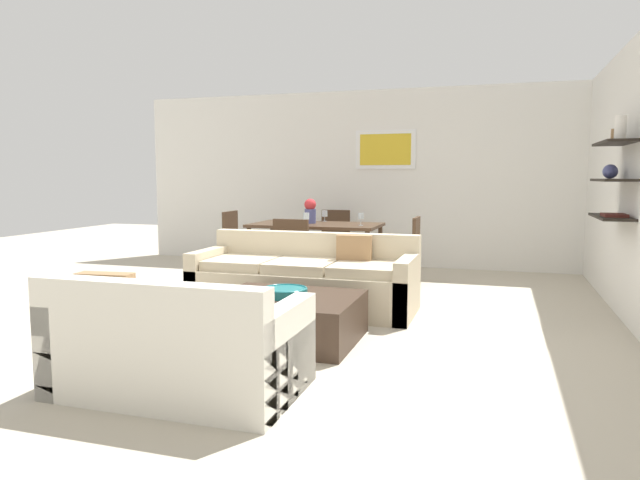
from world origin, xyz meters
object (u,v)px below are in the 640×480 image
wine_glass_head (325,214)px  centerpiece_vase (310,211)px  coffee_table (287,318)px  dining_chair_right_near (407,247)px  wine_glass_foot (306,216)px  dining_chair_left_far (237,237)px  loveseat_white (178,347)px  dining_chair_head (334,235)px  dining_chair_foot (294,249)px  apple_on_coffee_table (253,291)px  sofa_beige (305,282)px  wine_glass_right_near (361,216)px  decorative_bowl (285,292)px  dining_table (316,229)px

wine_glass_head → centerpiece_vase: size_ratio=0.46×
coffee_table → dining_chair_right_near: bearing=77.4°
wine_glass_foot → dining_chair_left_far: bearing=154.0°
coffee_table → loveseat_white: bearing=-101.0°
dining_chair_head → dining_chair_foot: 1.75m
apple_on_coffee_table → dining_chair_left_far: 3.59m
dining_chair_foot → coffee_table: bearing=-71.8°
sofa_beige → wine_glass_foot: wine_glass_foot is taller
coffee_table → dining_chair_foot: dining_chair_foot is taller
dining_chair_foot → wine_glass_right_near: size_ratio=5.39×
wine_glass_right_near → decorative_bowl: bearing=-89.8°
dining_chair_foot → centerpiece_vase: bearing=95.7°
wine_glass_head → centerpiece_vase: centerpiece_vase is taller
dining_table → centerpiece_vase: 0.26m
loveseat_white → coffee_table: (0.25, 1.30, -0.10)m
wine_glass_head → coffee_table: bearing=-78.6°
coffee_table → dining_table: dining_table is taller
decorative_bowl → wine_glass_foot: bearing=104.8°
loveseat_white → decorative_bowl: (0.25, 1.29, 0.13)m
coffee_table → apple_on_coffee_table: apple_on_coffee_table is taller
dining_chair_left_far → apple_on_coffee_table: bearing=-62.4°
sofa_beige → loveseat_white: same height
dining_chair_foot → wine_glass_right_near: (0.65, 0.76, 0.36)m
dining_chair_right_near → apple_on_coffee_table: bearing=-107.6°
dining_chair_head → wine_glass_head: size_ratio=5.69×
dining_chair_left_far → wine_glass_head: (1.27, 0.20, 0.35)m
coffee_table → centerpiece_vase: centerpiece_vase is taller
dining_table → dining_chair_foot: dining_chair_foot is taller
wine_glass_head → wine_glass_right_near: bearing=-38.8°
decorative_bowl → loveseat_white: bearing=-100.8°
dining_chair_foot → wine_glass_head: (0.00, 1.28, 0.35)m
dining_chair_right_near → wine_glass_right_near: wine_glass_right_near is taller
dining_chair_right_near → coffee_table: bearing=-102.6°
coffee_table → decorative_bowl: 0.23m
loveseat_white → coffee_table: 1.33m
dining_chair_right_near → dining_chair_head: bearing=139.5°
loveseat_white → wine_glass_foot: (-0.42, 3.80, 0.58)m
wine_glass_foot → wine_glass_right_near: bearing=24.2°
dining_chair_foot → apple_on_coffee_table: bearing=-79.3°
coffee_table → apple_on_coffee_table: bearing=-166.0°
loveseat_white → dining_chair_foot: dining_chair_foot is taller
wine_glass_head → wine_glass_right_near: size_ratio=0.95×
dining_chair_right_near → decorative_bowl: bearing=-102.7°
dining_table → wine_glass_foot: wine_glass_foot is taller
loveseat_white → dining_chair_left_far: dining_chair_left_far is taller
dining_chair_head → wine_glass_foot: 1.34m
decorative_bowl → dining_chair_left_far: (-1.93, 3.13, 0.08)m
apple_on_coffee_table → wine_glass_right_near: (0.26, 2.86, 0.45)m
wine_glass_foot → wine_glass_right_near: (0.65, 0.29, -0.01)m
dining_chair_left_far → wine_glass_head: 1.33m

